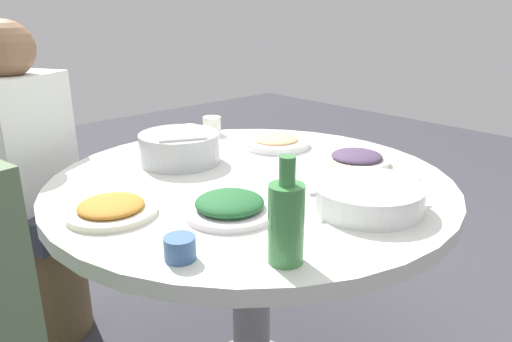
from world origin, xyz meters
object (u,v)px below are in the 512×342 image
object	(u,v)px
round_dining_table	(251,208)
dish_greens	(230,206)
soup_bowl	(366,197)
stool_for_diner_left	(44,282)
green_bottle	(286,221)
tea_cup_side	(212,125)
dish_noodles	(275,142)
dish_eggplant	(357,158)
rice_bowl	(180,147)
dish_tofu_braise	(111,208)
tea_cup_near	(189,132)
diner_left	(22,150)
tea_cup_far	(180,248)

from	to	relation	value
round_dining_table	dish_greens	distance (m)	0.30
soup_bowl	stool_for_diner_left	distance (m)	1.32
green_bottle	tea_cup_side	bearing A→B (deg)	150.17
dish_noodles	dish_eggplant	bearing A→B (deg)	8.59
rice_bowl	green_bottle	world-z (taller)	green_bottle
rice_bowl	dish_tofu_braise	xyz separation A→B (m)	(0.24, -0.37, -0.04)
tea_cup_near	diner_left	distance (m)	0.59
soup_bowl	dish_eggplant	world-z (taller)	soup_bowl
dish_eggplant	stool_for_diner_left	distance (m)	1.28
tea_cup_far	diner_left	bearing A→B (deg)	179.08
green_bottle	tea_cup_near	world-z (taller)	green_bottle
green_bottle	dish_noodles	bearing A→B (deg)	136.27
rice_bowl	soup_bowl	xyz separation A→B (m)	(0.65, 0.13, -0.02)
dish_greens	green_bottle	distance (m)	0.28
dish_noodles	dish_greens	size ratio (longest dim) A/B	1.06
tea_cup_near	stool_for_diner_left	size ratio (longest dim) A/B	0.15
tea_cup_side	dish_eggplant	bearing A→B (deg)	9.91
dish_eggplant	dish_tofu_braise	bearing A→B (deg)	-102.60
soup_bowl	dish_tofu_braise	distance (m)	0.65
soup_bowl	tea_cup_far	xyz separation A→B (m)	(-0.11, -0.50, -0.01)
round_dining_table	diner_left	distance (m)	0.85
soup_bowl	tea_cup_near	distance (m)	0.86
rice_bowl	tea_cup_side	size ratio (longest dim) A/B	3.65
dish_eggplant	diner_left	bearing A→B (deg)	-138.31
rice_bowl	dish_greens	size ratio (longest dim) A/B	1.14
green_bottle	tea_cup_near	distance (m)	0.99
tea_cup_near	tea_cup_far	distance (m)	0.93
stool_for_diner_left	diner_left	bearing A→B (deg)	0.00
dish_noodles	dish_tofu_braise	size ratio (longest dim) A/B	1.08
tea_cup_near	stool_for_diner_left	world-z (taller)	tea_cup_near
tea_cup_far	tea_cup_near	bearing A→B (deg)	143.38
dish_tofu_braise	tea_cup_far	xyz separation A→B (m)	(0.30, -0.00, 0.01)
green_bottle	rice_bowl	bearing A→B (deg)	162.58
soup_bowl	tea_cup_side	xyz separation A→B (m)	(-0.87, 0.17, 0.00)
dish_noodles	dish_greens	bearing A→B (deg)	-55.65
soup_bowl	dish_eggplant	xyz separation A→B (m)	(-0.23, 0.28, -0.01)
rice_bowl	dish_eggplant	bearing A→B (deg)	45.41
dish_eggplant	green_bottle	bearing A→B (deg)	-65.97
dish_eggplant	dish_noodles	bearing A→B (deg)	-171.41
rice_bowl	diner_left	bearing A→B (deg)	-142.08
dish_eggplant	round_dining_table	bearing A→B (deg)	-111.29
dish_noodles	diner_left	xyz separation A→B (m)	(-0.54, -0.72, -0.00)
dish_tofu_braise	stool_for_diner_left	distance (m)	0.87
stool_for_diner_left	diner_left	world-z (taller)	diner_left
dish_eggplant	stool_for_diner_left	world-z (taller)	dish_eggplant
dish_eggplant	tea_cup_side	distance (m)	0.64
soup_bowl	green_bottle	distance (m)	0.36
dish_tofu_braise	tea_cup_near	bearing A→B (deg)	128.76
dish_greens	tea_cup_far	bearing A→B (deg)	-64.85
rice_bowl	green_bottle	xyz separation A→B (m)	(0.69, -0.22, 0.04)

